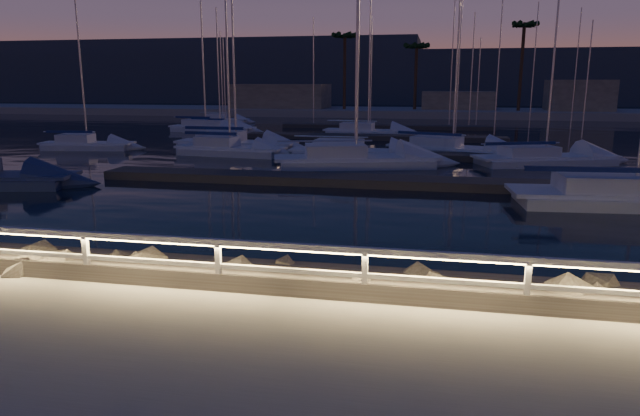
# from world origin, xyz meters

# --- Properties ---
(ground) EXTENTS (400.00, 400.00, 0.00)m
(ground) POSITION_xyz_m (0.00, 0.00, 0.00)
(ground) COLOR #ADA89C
(ground) RESTS_ON ground
(harbor_water) EXTENTS (400.00, 440.00, 0.60)m
(harbor_water) POSITION_xyz_m (0.00, 31.22, -0.97)
(harbor_water) COLOR black
(harbor_water) RESTS_ON ground
(guard_rail) EXTENTS (44.11, 0.12, 1.06)m
(guard_rail) POSITION_xyz_m (-0.07, -0.00, 0.77)
(guard_rail) COLOR white
(guard_rail) RESTS_ON ground
(floating_docks) EXTENTS (22.00, 36.00, 0.40)m
(floating_docks) POSITION_xyz_m (0.00, 32.50, -0.40)
(floating_docks) COLOR #504A42
(floating_docks) RESTS_ON ground
(far_shore) EXTENTS (160.00, 14.00, 5.20)m
(far_shore) POSITION_xyz_m (-0.12, 74.05, 0.29)
(far_shore) COLOR #ADA89C
(far_shore) RESTS_ON ground
(palm_left) EXTENTS (3.00, 3.00, 11.20)m
(palm_left) POSITION_xyz_m (-8.00, 72.00, 10.14)
(palm_left) COLOR #4D3424
(palm_left) RESTS_ON ground
(palm_center) EXTENTS (3.00, 3.00, 9.70)m
(palm_center) POSITION_xyz_m (2.00, 73.00, 8.78)
(palm_center) COLOR #4D3424
(palm_center) RESTS_ON ground
(palm_right) EXTENTS (3.00, 3.00, 12.20)m
(palm_right) POSITION_xyz_m (16.00, 72.00, 11.03)
(palm_right) COLOR #4D3424
(palm_right) RESTS_ON ground
(distant_hills) EXTENTS (230.00, 37.50, 18.00)m
(distant_hills) POSITION_xyz_m (-22.13, 133.69, 4.74)
(distant_hills) COLOR #323E4E
(distant_hills) RESTS_ON ground
(sailboat_a) EXTENTS (6.78, 2.93, 11.25)m
(sailboat_a) POSITION_xyz_m (-19.62, 26.48, -0.18)
(sailboat_a) COLOR silver
(sailboat_a) RESTS_ON ground
(sailboat_c) EXTENTS (9.69, 5.19, 15.86)m
(sailboat_c) POSITION_xyz_m (0.55, 21.73, -0.13)
(sailboat_c) COLOR silver
(sailboat_c) RESTS_ON ground
(sailboat_d) EXTENTS (9.64, 3.59, 15.96)m
(sailboat_d) POSITION_xyz_m (12.69, 13.39, -0.15)
(sailboat_d) COLOR silver
(sailboat_d) RESTS_ON ground
(sailboat_e) EXTENTS (7.63, 3.07, 12.72)m
(sailboat_e) POSITION_xyz_m (-8.36, 25.43, -0.15)
(sailboat_e) COLOR silver
(sailboat_e) RESTS_ON ground
(sailboat_f) EXTENTS (8.91, 3.17, 14.92)m
(sailboat_f) POSITION_xyz_m (-9.11, 28.55, -0.12)
(sailboat_f) COLOR silver
(sailboat_f) RESTS_ON ground
(sailboat_g) EXTENTS (8.44, 2.82, 14.15)m
(sailboat_g) POSITION_xyz_m (-0.01, 25.47, -0.16)
(sailboat_g) COLOR silver
(sailboat_g) RESTS_ON ground
(sailboat_h) EXTENTS (8.70, 5.19, 14.26)m
(sailboat_h) POSITION_xyz_m (11.37, 24.86, -0.18)
(sailboat_h) COLOR silver
(sailboat_h) RESTS_ON ground
(sailboat_i) EXTENTS (7.34, 2.70, 12.32)m
(sailboat_i) POSITION_xyz_m (-17.29, 42.69, -0.16)
(sailboat_i) COLOR silver
(sailboat_i) RESTS_ON ground
(sailboat_j) EXTENTS (7.01, 2.56, 11.72)m
(sailboat_j) POSITION_xyz_m (-15.70, 42.55, -0.19)
(sailboat_j) COLOR silver
(sailboat_j) RESTS_ON ground
(sailboat_k) EXTENTS (8.24, 3.16, 13.66)m
(sailboat_k) POSITION_xyz_m (-1.08, 41.52, -0.17)
(sailboat_k) COLOR silver
(sailboat_k) RESTS_ON ground
(sailboat_l) EXTENTS (9.08, 5.29, 14.85)m
(sailboat_l) POSITION_xyz_m (6.12, 28.82, -0.17)
(sailboat_l) COLOR silver
(sailboat_l) RESTS_ON ground
(sailboat_m) EXTENTS (6.26, 1.95, 10.67)m
(sailboat_m) POSITION_xyz_m (-20.17, 55.00, -0.20)
(sailboat_m) COLOR silver
(sailboat_m) RESTS_ON ground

